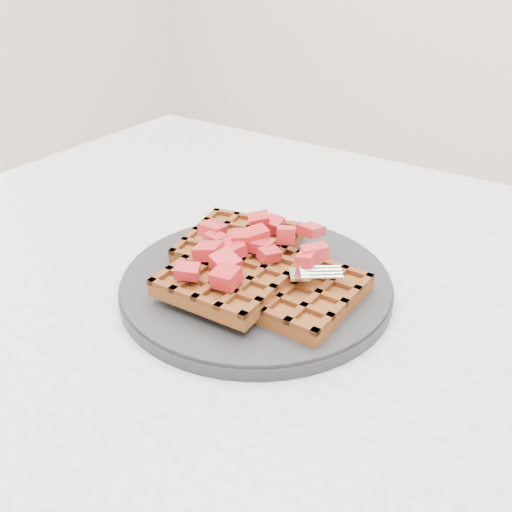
# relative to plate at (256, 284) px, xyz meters

# --- Properties ---
(table) EXTENTS (1.20, 0.80, 0.75)m
(table) POSITION_rel_plate_xyz_m (0.10, 0.03, -0.12)
(table) COLOR silver
(table) RESTS_ON ground
(plate) EXTENTS (0.27, 0.27, 0.02)m
(plate) POSITION_rel_plate_xyz_m (0.00, 0.00, 0.00)
(plate) COLOR black
(plate) RESTS_ON table
(waffles) EXTENTS (0.22, 0.20, 0.03)m
(waffles) POSITION_rel_plate_xyz_m (0.00, -0.00, 0.02)
(waffles) COLOR brown
(waffles) RESTS_ON plate
(strawberry_pile) EXTENTS (0.15, 0.15, 0.02)m
(strawberry_pile) POSITION_rel_plate_xyz_m (0.00, -0.00, 0.05)
(strawberry_pile) COLOR maroon
(strawberry_pile) RESTS_ON waffles
(fork) EXTENTS (0.16, 0.13, 0.02)m
(fork) POSITION_rel_plate_xyz_m (0.03, -0.03, 0.02)
(fork) COLOR silver
(fork) RESTS_ON plate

